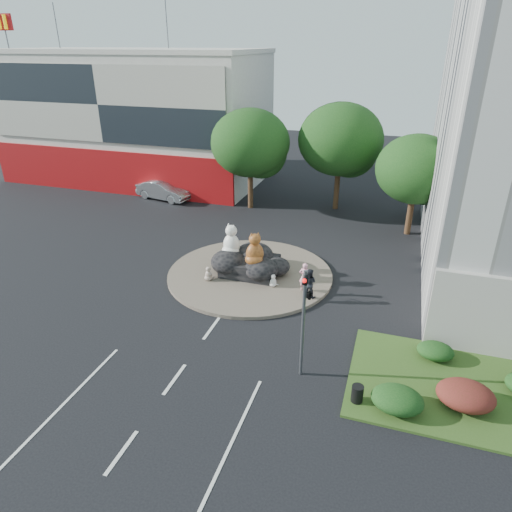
% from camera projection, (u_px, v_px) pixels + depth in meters
% --- Properties ---
extents(ground, '(120.00, 120.00, 0.00)m').
position_uv_depth(ground, '(175.00, 379.00, 19.33)').
color(ground, black).
rests_on(ground, ground).
extents(roundabout_island, '(10.00, 10.00, 0.20)m').
position_uv_depth(roundabout_island, '(250.00, 274.00, 27.90)').
color(roundabout_island, brown).
rests_on(roundabout_island, ground).
extents(rock_plinth, '(3.20, 2.60, 0.90)m').
position_uv_depth(rock_plinth, '(250.00, 266.00, 27.66)').
color(rock_plinth, black).
rests_on(rock_plinth, roundabout_island).
extents(shophouse_block, '(25.20, 12.30, 17.40)m').
position_uv_depth(shophouse_block, '(137.00, 116.00, 45.74)').
color(shophouse_block, '#BCB7A9').
rests_on(shophouse_block, ground).
extents(grass_verge, '(10.00, 6.00, 0.12)m').
position_uv_depth(grass_verge, '(474.00, 392.00, 18.54)').
color(grass_verge, '#304F1A').
rests_on(grass_verge, ground).
extents(tree_left, '(6.46, 6.46, 8.27)m').
position_uv_depth(tree_left, '(251.00, 146.00, 37.18)').
color(tree_left, '#382314').
rests_on(tree_left, ground).
extents(tree_mid, '(6.84, 6.84, 8.76)m').
position_uv_depth(tree_mid, '(341.00, 143.00, 36.81)').
color(tree_mid, '#382314').
rests_on(tree_mid, ground).
extents(tree_right, '(5.70, 5.70, 7.30)m').
position_uv_depth(tree_right, '(417.00, 172.00, 32.09)').
color(tree_right, '#382314').
rests_on(tree_right, ground).
extents(hedge_near_green, '(2.00, 1.60, 0.90)m').
position_uv_depth(hedge_near_green, '(397.00, 400.00, 17.44)').
color(hedge_near_green, '#123812').
rests_on(hedge_near_green, grass_verge).
extents(hedge_red, '(2.20, 1.76, 0.99)m').
position_uv_depth(hedge_red, '(466.00, 395.00, 17.58)').
color(hedge_red, '#4B2214').
rests_on(hedge_red, grass_verge).
extents(hedge_back_green, '(1.60, 1.28, 0.72)m').
position_uv_depth(hedge_back_green, '(435.00, 351.00, 20.33)').
color(hedge_back_green, '#123812').
rests_on(hedge_back_green, grass_verge).
extents(traffic_light, '(0.44, 1.24, 5.00)m').
position_uv_depth(traffic_light, '(307.00, 302.00, 18.09)').
color(traffic_light, '#595B60').
rests_on(traffic_light, ground).
extents(street_lamp, '(2.34, 0.22, 8.06)m').
position_uv_depth(street_lamp, '(502.00, 246.00, 20.70)').
color(street_lamp, '#595B60').
rests_on(street_lamp, ground).
extents(cat_white, '(1.53, 1.44, 2.06)m').
position_uv_depth(cat_white, '(231.00, 240.00, 27.56)').
color(cat_white, white).
rests_on(cat_white, rock_plinth).
extents(cat_tabby, '(1.56, 1.51, 2.01)m').
position_uv_depth(cat_tabby, '(255.00, 248.00, 26.46)').
color(cat_tabby, '#B76426').
rests_on(cat_tabby, rock_plinth).
extents(kitten_calico, '(0.68, 0.64, 0.89)m').
position_uv_depth(kitten_calico, '(208.00, 273.00, 26.81)').
color(kitten_calico, silver).
rests_on(kitten_calico, roundabout_island).
extents(kitten_white, '(0.60, 0.61, 0.77)m').
position_uv_depth(kitten_white, '(273.00, 280.00, 26.14)').
color(kitten_white, silver).
rests_on(kitten_white, roundabout_island).
extents(pedestrian_pink, '(0.63, 0.42, 1.70)m').
position_uv_depth(pedestrian_pink, '(305.00, 277.00, 25.50)').
color(pedestrian_pink, pink).
rests_on(pedestrian_pink, roundabout_island).
extents(pedestrian_dark, '(0.83, 0.65, 1.70)m').
position_uv_depth(pedestrian_dark, '(309.00, 283.00, 24.84)').
color(pedestrian_dark, '#21222A').
rests_on(pedestrian_dark, roundabout_island).
extents(parked_car, '(5.45, 2.80, 1.71)m').
position_uv_depth(parked_car, '(164.00, 190.00, 41.07)').
color(parked_car, '#95989C').
rests_on(parked_car, ground).
extents(litter_bin, '(0.48, 0.48, 0.72)m').
position_uv_depth(litter_bin, '(357.00, 394.00, 17.86)').
color(litter_bin, black).
rests_on(litter_bin, grass_verge).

